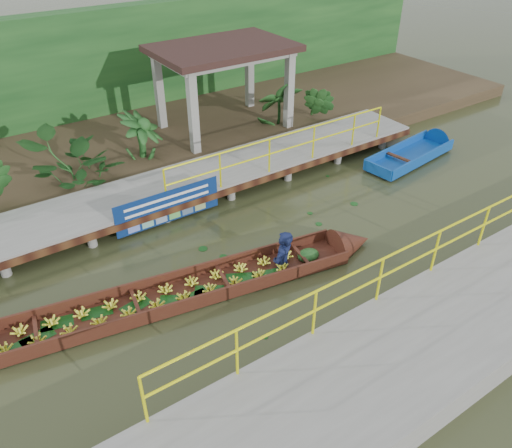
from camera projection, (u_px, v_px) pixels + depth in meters
ground at (255, 260)px, 11.81m from camera, size 80.00×80.00×0.00m
land_strip at (131, 141)px, 16.84m from camera, size 30.00×8.00×0.45m
far_dock at (187, 183)px, 13.91m from camera, size 16.00×2.06×1.66m
near_dock at (426, 344)px, 9.22m from camera, size 18.00×2.40×1.73m
pavilion at (223, 57)px, 15.96m from camera, size 4.40×3.00×3.00m
foliage_backdrop at (97, 70)px, 17.57m from camera, size 30.00×0.80×4.00m
vendor_boat at (198, 283)px, 10.71m from camera, size 9.63×2.52×2.22m
moored_blue_boat at (426, 148)px, 16.52m from camera, size 4.05×1.51×0.94m
blue_banner at (168, 206)px, 12.74m from camera, size 2.87×0.04×0.90m
tropical_plants at (137, 140)px, 14.51m from camera, size 14.21×1.21×1.52m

